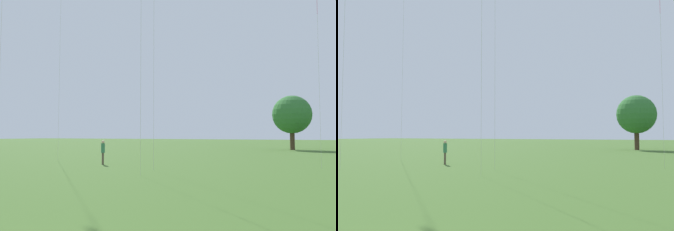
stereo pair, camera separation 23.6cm
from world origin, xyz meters
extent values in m
cylinder|color=brown|center=(-10.09, 17.70, 0.43)|extent=(0.21, 0.21, 0.87)
cylinder|color=#387A51|center=(-10.09, 17.70, 1.21)|extent=(0.39, 0.39, 0.69)
sphere|color=#DBAD89|center=(-10.09, 17.70, 1.66)|extent=(0.24, 0.24, 0.24)
cylinder|color=#BCB7A8|center=(-16.16, 19.53, 10.73)|extent=(0.01, 0.01, 21.45)
cylinder|color=#BCB7A8|center=(-4.85, 15.72, 7.57)|extent=(0.01, 0.01, 15.13)
cylinder|color=#BCB7A8|center=(-14.21, 12.13, 7.92)|extent=(0.01, 0.01, 15.83)
cylinder|color=#BCB7A8|center=(4.55, 21.52, 6.32)|extent=(0.01, 0.01, 12.63)
cylinder|color=#BCB7A8|center=(-4.31, 13.12, 6.87)|extent=(0.01, 0.01, 13.72)
cylinder|color=#473323|center=(0.90, 48.50, 1.81)|extent=(0.66, 0.66, 3.63)
sphere|color=#337033|center=(0.90, 48.50, 5.15)|extent=(5.55, 5.55, 5.55)
camera|label=1|loc=(4.48, -2.32, 2.20)|focal=35.00mm
camera|label=2|loc=(4.69, -2.22, 2.20)|focal=35.00mm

